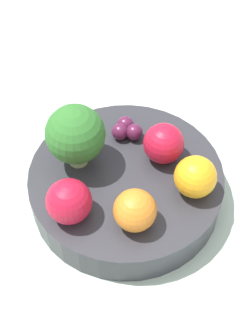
{
  "coord_description": "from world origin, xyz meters",
  "views": [
    {
      "loc": [
        0.16,
        0.26,
        0.46
      ],
      "look_at": [
        0.0,
        0.0,
        0.07
      ],
      "focal_mm": 50.0,
      "sensor_mm": 36.0,
      "label": 1
    }
  ],
  "objects_px": {
    "bowl": "(126,185)",
    "orange_back": "(195,177)",
    "broccoli": "(75,135)",
    "apple_green": "(69,201)",
    "grape_cluster": "(127,129)",
    "apple_red": "(165,145)",
    "orange_front": "(135,210)"
  },
  "relations": [
    {
      "from": "orange_front",
      "to": "apple_red",
      "type": "bearing_deg",
      "value": -142.33
    },
    {
      "from": "bowl",
      "to": "orange_back",
      "type": "relative_size",
      "value": 4.81
    },
    {
      "from": "orange_front",
      "to": "orange_back",
      "type": "height_order",
      "value": "orange_back"
    },
    {
      "from": "apple_green",
      "to": "apple_red",
      "type": "bearing_deg",
      "value": -173.53
    },
    {
      "from": "orange_back",
      "to": "grape_cluster",
      "type": "height_order",
      "value": "orange_back"
    },
    {
      "from": "apple_red",
      "to": "orange_back",
      "type": "xyz_separation_m",
      "value": [
        -0.0,
        0.05,
        -0.0
      ]
    },
    {
      "from": "broccoli",
      "to": "apple_green",
      "type": "xyz_separation_m",
      "value": [
        0.04,
        0.06,
        -0.02
      ]
    },
    {
      "from": "grape_cluster",
      "to": "apple_red",
      "type": "bearing_deg",
      "value": 109.23
    },
    {
      "from": "orange_front",
      "to": "grape_cluster",
      "type": "xyz_separation_m",
      "value": [
        -0.05,
        -0.1,
        -0.01
      ]
    },
    {
      "from": "broccoli",
      "to": "apple_green",
      "type": "distance_m",
      "value": 0.07
    },
    {
      "from": "broccoli",
      "to": "orange_front",
      "type": "xyz_separation_m",
      "value": [
        -0.01,
        0.1,
        -0.02
      ]
    },
    {
      "from": "bowl",
      "to": "orange_back",
      "type": "xyz_separation_m",
      "value": [
        -0.05,
        0.05,
        0.04
      ]
    },
    {
      "from": "bowl",
      "to": "grape_cluster",
      "type": "height_order",
      "value": "grape_cluster"
    },
    {
      "from": "bowl",
      "to": "grape_cluster",
      "type": "xyz_separation_m",
      "value": [
        -0.03,
        -0.05,
        0.03
      ]
    },
    {
      "from": "apple_red",
      "to": "apple_green",
      "type": "relative_size",
      "value": 0.97
    },
    {
      "from": "bowl",
      "to": "orange_back",
      "type": "bearing_deg",
      "value": 132.83
    },
    {
      "from": "broccoli",
      "to": "apple_green",
      "type": "bearing_deg",
      "value": 56.68
    },
    {
      "from": "apple_red",
      "to": "grape_cluster",
      "type": "xyz_separation_m",
      "value": [
        0.02,
        -0.05,
        -0.01
      ]
    },
    {
      "from": "orange_back",
      "to": "bowl",
      "type": "bearing_deg",
      "value": -47.17
    },
    {
      "from": "apple_green",
      "to": "orange_back",
      "type": "relative_size",
      "value": 1.04
    },
    {
      "from": "orange_back",
      "to": "grape_cluster",
      "type": "xyz_separation_m",
      "value": [
        0.02,
        -0.1,
        -0.01
      ]
    },
    {
      "from": "bowl",
      "to": "apple_green",
      "type": "bearing_deg",
      "value": 12.28
    },
    {
      "from": "apple_red",
      "to": "apple_green",
      "type": "xyz_separation_m",
      "value": [
        0.12,
        0.01,
        0.0
      ]
    },
    {
      "from": "broccoli",
      "to": "apple_green",
      "type": "relative_size",
      "value": 1.64
    },
    {
      "from": "orange_back",
      "to": "apple_red",
      "type": "bearing_deg",
      "value": -86.58
    },
    {
      "from": "apple_red",
      "to": "grape_cluster",
      "type": "bearing_deg",
      "value": -70.77
    },
    {
      "from": "apple_red",
      "to": "orange_front",
      "type": "bearing_deg",
      "value": 37.67
    },
    {
      "from": "bowl",
      "to": "orange_back",
      "type": "height_order",
      "value": "orange_back"
    },
    {
      "from": "orange_back",
      "to": "grape_cluster",
      "type": "distance_m",
      "value": 0.1
    },
    {
      "from": "apple_red",
      "to": "orange_front",
      "type": "relative_size",
      "value": 1.04
    },
    {
      "from": "broccoli",
      "to": "grape_cluster",
      "type": "relative_size",
      "value": 2.16
    },
    {
      "from": "apple_red",
      "to": "orange_front",
      "type": "distance_m",
      "value": 0.09
    }
  ]
}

